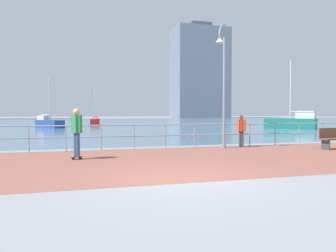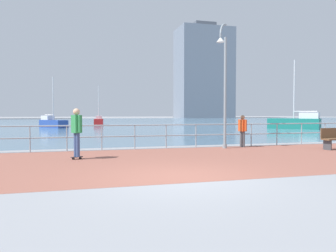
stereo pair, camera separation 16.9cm
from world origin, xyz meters
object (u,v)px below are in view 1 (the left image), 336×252
Objects in this scene: sailboat_ivory at (95,121)px; sailboat_blue at (49,123)px; park_bench at (334,138)px; bystander at (241,129)px; lamppost at (223,80)px; sailboat_white at (292,122)px; skateboarder at (77,129)px.

sailboat_blue is at bearing -124.73° from sailboat_ivory.
sailboat_ivory is (-7.93, 33.75, 0.03)m from park_bench.
sailboat_blue reaches higher than sailboat_ivory.
bystander is 0.89× the size of park_bench.
sailboat_white is at bearing 45.27° from lamppost.
sailboat_blue is (-2.47, 26.23, -0.51)m from skateboarder.
sailboat_ivory is (2.93, 34.02, -0.53)m from skateboarder.
bystander is at bearing -82.09° from sailboat_ivory.
sailboat_blue is at bearing 112.21° from bystander.
sailboat_white is (18.11, -17.28, 0.15)m from sailboat_ivory.
lamppost is 26.06m from sailboat_blue.
skateboarder is 1.04× the size of park_bench.
bystander is at bearing 151.69° from park_bench.
lamppost reaches higher than sailboat_ivory.
sailboat_blue is (-13.33, 25.96, 0.05)m from park_bench.
park_bench is 19.36m from sailboat_white.
skateboarder is 10.88m from park_bench.
lamppost is 1.04× the size of sailboat_ivory.
sailboat_ivory is (5.40, 7.79, -0.02)m from sailboat_blue.
sailboat_white reaches higher than skateboarder.
park_bench is 34.67m from sailboat_ivory.
sailboat_white is at bearing -43.66° from sailboat_ivory.
sailboat_ivory reaches higher than skateboarder.
sailboat_ivory is (-4.43, 31.86, -0.35)m from bystander.
park_bench is 0.31× the size of sailboat_ivory.
sailboat_ivory is at bearing 103.23° from park_bench.
lamppost reaches higher than sailboat_blue.
sailboat_white reaches higher than sailboat_blue.
lamppost is 0.80× the size of sailboat_white.
sailboat_ivory reaches higher than park_bench.
sailboat_blue is (-8.71, 24.43, -2.52)m from lamppost.
park_bench is at bearing -76.77° from sailboat_ivory.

